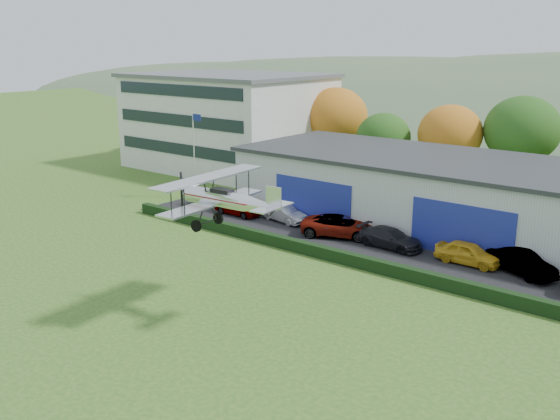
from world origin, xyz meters
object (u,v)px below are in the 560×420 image
Objects in this scene: office_block at (229,121)px; car_2 at (340,226)px; flagpole at (195,147)px; car_0 at (238,206)px; car_4 at (468,253)px; biplane at (224,197)px; car_3 at (390,238)px; car_5 at (521,263)px; car_1 at (284,213)px; hangar at (496,201)px.

office_block reaches higher than car_2.
flagpole reaches higher than car_0.
flagpole is at bearing 87.94° from car_4.
biplane is (27.25, -29.27, 1.15)m from office_block.
flagpole is 1.71× the size of car_3.
biplane is (-9.96, -15.54, 5.57)m from car_5.
car_1 is 5.52m from car_2.
car_0 is 20.19m from biplane.
office_block is 15.33m from flagpole.
car_3 is at bearing -83.33° from car_1.
car_5 is (22.62, 0.83, 0.00)m from car_0.
car_4 is 0.93× the size of car_5.
car_0 is 4.32m from car_1.
car_0 reaches higher than car_3.
car_5 is (29.10, -0.73, -3.99)m from flagpole.
car_0 is at bearing 126.76° from biplane.
office_block is 3.71× the size of car_2.
flagpole reaches higher than car_3.
office_block reaches higher than flagpole.
car_3 is (9.62, -0.42, 0.01)m from car_1.
biplane is (-1.22, -15.06, 5.63)m from car_3.
office_block is at bearing 36.75° from car_2.
car_0 is at bearing 116.77° from car_5.
hangar is at bearing 13.51° from flagpole.
car_1 is 18.36m from car_5.
hangar is 1.97× the size of office_block.
hangar is 8.14m from car_5.
car_0 is (6.48, -1.56, -4.00)m from flagpole.
hangar reaches higher than car_2.
hangar is at bearing -28.84° from car_3.
flagpole is 1.11× the size of biplane.
flagpole is 1.91× the size of car_4.
car_3 is (-4.53, -7.19, -1.93)m from hangar.
car_0 is at bearing 94.82° from car_3.
office_block reaches higher than hangar.
car_2 is 1.19× the size of car_3.
car_2 is (16.23, -1.26, -3.96)m from flagpole.
flagpole is 25.17m from biplane.
car_1 is at bearing 90.90° from car_3.
hangar is at bearing -72.97° from car_2.
hangar is 9.68× the size of car_4.
hangar reaches higher than car_4.
office_block is at bearing 46.32° from car_0.
flagpole is (-24.88, -5.98, 2.13)m from hangar.
hangar is at bearing 56.82° from car_5.
car_0 is 19.37m from car_4.
office_block reaches higher than car_4.
car_2 is at bearing -4.44° from flagpole.
office_block is 4.59× the size of car_5.
car_5 reaches higher than car_3.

